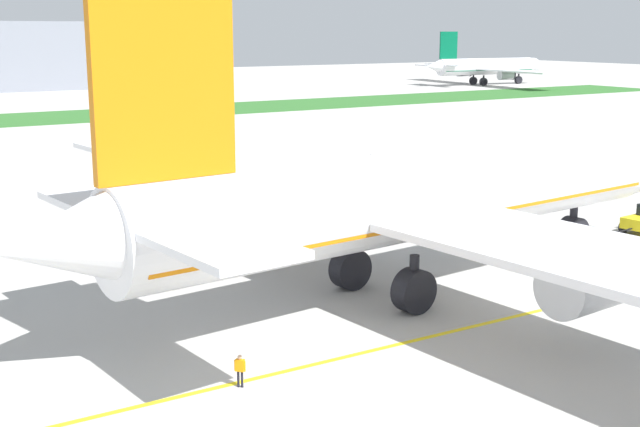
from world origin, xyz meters
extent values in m
plane|color=#ADAAA5|center=(0.00, 0.00, 0.00)|extent=(600.00, 600.00, 0.00)
cube|color=yellow|center=(0.00, -1.15, 0.00)|extent=(280.00, 0.36, 0.01)
cube|color=#2D6628|center=(0.00, 124.05, 0.05)|extent=(320.00, 24.00, 0.10)
cylinder|color=white|center=(-5.84, 5.62, 6.10)|extent=(40.84, 9.49, 5.43)
cube|color=orange|center=(-5.84, 5.62, 5.16)|extent=(39.18, 8.90, 0.65)
sphere|color=white|center=(15.79, 7.82, 6.10)|extent=(5.16, 5.16, 5.16)
cone|color=white|center=(-28.42, 3.33, 6.51)|extent=(6.40, 5.19, 4.61)
cube|color=orange|center=(-22.76, 3.90, 13.16)|extent=(7.31, 1.28, 8.68)
cube|color=white|center=(-24.12, 9.22, 6.92)|extent=(5.31, 9.09, 0.38)
cube|color=white|center=(-23.02, -1.58, 6.92)|extent=(5.31, 9.09, 0.38)
cube|color=white|center=(-9.97, 26.25, 5.43)|extent=(12.55, 37.16, 0.43)
cylinder|color=#B7BABF|center=(-7.94, 18.21, 3.79)|extent=(5.43, 3.49, 2.98)
cylinder|color=black|center=(-5.37, 18.47, 3.79)|extent=(0.76, 3.16, 3.13)
cylinder|color=#B7BABF|center=(-5.36, -7.13, 3.79)|extent=(5.43, 3.49, 2.98)
cylinder|color=black|center=(-2.80, -6.87, 3.79)|extent=(0.76, 3.16, 3.13)
cylinder|color=black|center=(9.47, 7.18, 2.34)|extent=(0.57, 0.57, 2.10)
cylinder|color=black|center=(9.47, 7.18, 1.29)|extent=(2.68, 1.41, 2.58)
cylinder|color=black|center=(-9.35, 8.13, 2.34)|extent=(0.57, 0.57, 2.10)
cylinder|color=black|center=(-9.35, 8.13, 1.29)|extent=(2.68, 1.41, 2.58)
cylinder|color=black|center=(-8.78, 2.46, 2.34)|extent=(0.57, 0.57, 2.10)
cylinder|color=black|center=(-8.78, 2.46, 1.29)|extent=(2.68, 1.41, 2.58)
cube|color=black|center=(14.98, 7.74, 6.78)|extent=(2.30, 4.24, 0.98)
sphere|color=black|center=(-21.42, 6.71, 6.59)|extent=(0.38, 0.38, 0.38)
sphere|color=black|center=(-18.36, 7.02, 6.59)|extent=(0.38, 0.38, 0.38)
sphere|color=black|center=(-15.30, 7.33, 6.59)|extent=(0.38, 0.38, 0.38)
sphere|color=black|center=(-12.24, 7.65, 6.59)|extent=(0.38, 0.38, 0.38)
sphere|color=black|center=(-9.17, 7.96, 6.59)|extent=(0.38, 0.38, 0.38)
sphere|color=black|center=(-6.11, 8.27, 6.59)|extent=(0.38, 0.38, 0.38)
sphere|color=black|center=(-3.05, 8.58, 6.59)|extent=(0.38, 0.38, 0.38)
sphere|color=black|center=(0.01, 8.89, 6.59)|extent=(0.38, 0.38, 0.38)
sphere|color=black|center=(3.07, 9.20, 6.59)|extent=(0.38, 0.38, 0.38)
sphere|color=black|center=(6.14, 9.51, 6.59)|extent=(0.38, 0.38, 0.38)
sphere|color=black|center=(9.20, 9.82, 6.59)|extent=(0.38, 0.38, 0.38)
cylinder|color=black|center=(16.18, 7.86, 0.60)|extent=(1.80, 0.30, 0.12)
cylinder|color=black|center=(17.53, 9.10, 0.45)|extent=(0.93, 0.44, 0.90)
cylinder|color=black|center=(-21.80, -1.71, 0.39)|extent=(0.11, 0.11, 0.78)
cylinder|color=orange|center=(-21.71, -1.81, 1.03)|extent=(0.09, 0.09, 0.50)
cylinder|color=black|center=(-21.93, -1.58, 0.39)|extent=(0.11, 0.11, 0.78)
cylinder|color=orange|center=(-22.02, -1.48, 1.03)|extent=(0.09, 0.09, 0.50)
cube|color=orange|center=(-21.86, -1.64, 1.06)|extent=(0.45, 0.45, 0.55)
sphere|color=tan|center=(-21.86, -1.64, 1.45)|extent=(0.21, 0.21, 0.21)
cube|color=white|center=(15.18, 37.21, 1.83)|extent=(4.94, 3.71, 2.76)
cube|color=white|center=(17.83, 38.19, 1.39)|extent=(2.38, 2.69, 1.87)
cube|color=#263347|center=(18.57, 38.47, 1.76)|extent=(0.75, 1.86, 0.82)
cylinder|color=black|center=(17.42, 39.28, 0.45)|extent=(0.95, 0.59, 0.90)
cylinder|color=black|center=(18.23, 37.11, 0.45)|extent=(0.95, 0.59, 0.90)
cylinder|color=black|center=(13.75, 37.92, 0.45)|extent=(0.95, 0.59, 0.90)
cylinder|color=black|center=(14.55, 35.74, 0.45)|extent=(0.95, 0.59, 0.90)
cube|color=white|center=(-4.79, 49.76, 1.69)|extent=(4.41, 2.78, 2.48)
cube|color=white|center=(-7.37, 49.30, 1.39)|extent=(1.92, 2.26, 1.87)
cube|color=#263347|center=(-8.10, 49.17, 1.76)|extent=(0.39, 1.74, 0.82)
cylinder|color=black|center=(-7.19, 48.27, 0.45)|extent=(0.94, 0.45, 0.90)
cylinder|color=black|center=(-7.55, 50.33, 0.45)|extent=(0.94, 0.45, 0.90)
cylinder|color=black|center=(-3.59, 48.90, 0.45)|extent=(0.94, 0.45, 0.90)
cylinder|color=black|center=(-3.96, 50.97, 0.45)|extent=(0.94, 0.45, 0.90)
cylinder|color=white|center=(135.00, 152.90, 5.35)|extent=(32.06, 8.11, 4.75)
cube|color=#055938|center=(135.00, 152.90, 4.51)|extent=(30.76, 7.60, 0.57)
sphere|color=white|center=(152.07, 151.07, 5.35)|extent=(4.51, 4.51, 4.51)
cone|color=white|center=(117.10, 154.83, 5.70)|extent=(5.63, 4.57, 4.04)
cube|color=#055938|center=(121.75, 154.33, 11.53)|extent=(5.73, 1.08, 7.60)
cube|color=white|center=(121.62, 159.12, 6.06)|extent=(4.28, 7.93, 0.33)
cube|color=white|center=(120.61, 149.67, 6.06)|extent=(4.28, 7.93, 0.33)
cube|color=white|center=(135.20, 169.63, 4.75)|extent=(9.99, 29.14, 0.38)
cube|color=white|center=(131.64, 136.51, 4.75)|extent=(9.99, 29.14, 0.38)
cylinder|color=#B7BABF|center=(135.46, 163.14, 3.31)|extent=(4.77, 3.08, 2.61)
cylinder|color=black|center=(137.70, 162.90, 3.31)|extent=(0.68, 2.77, 2.74)
cylinder|color=#B7BABF|center=(133.28, 142.80, 3.31)|extent=(4.77, 3.08, 2.61)
cylinder|color=black|center=(135.52, 142.56, 3.31)|extent=(0.68, 2.77, 2.74)
cylinder|color=black|center=(146.99, 151.62, 2.05)|extent=(0.50, 0.50, 1.84)
cylinder|color=black|center=(146.99, 151.62, 1.13)|extent=(2.35, 1.25, 2.26)
cylinder|color=black|center=(132.74, 155.66, 2.05)|extent=(0.50, 0.50, 1.84)
cylinder|color=black|center=(132.74, 155.66, 1.13)|extent=(2.35, 1.25, 2.26)
cylinder|color=black|center=(132.21, 150.69, 2.05)|extent=(0.50, 0.50, 1.84)
cylinder|color=black|center=(132.21, 150.69, 1.13)|extent=(2.35, 1.25, 2.26)
camera|label=1|loc=(-37.56, -33.90, 15.85)|focal=47.39mm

